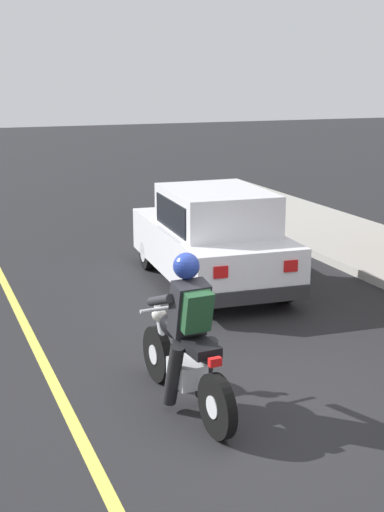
% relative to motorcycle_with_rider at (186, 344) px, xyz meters
% --- Properties ---
extents(ground_plane, '(80.00, 80.00, 0.00)m').
position_rel_motorcycle_with_rider_xyz_m(ground_plane, '(0.66, -0.39, -0.68)').
color(ground_plane, black).
extents(lane_stripe, '(0.12, 19.80, 0.01)m').
position_rel_motorcycle_with_rider_xyz_m(lane_stripe, '(-1.14, 2.61, -0.67)').
color(lane_stripe, '#D1C64C').
rests_on(lane_stripe, ground).
extents(motorcycle_with_rider, '(0.59, 2.02, 1.62)m').
position_rel_motorcycle_with_rider_xyz_m(motorcycle_with_rider, '(0.00, 0.00, 0.00)').
color(motorcycle_with_rider, black).
rests_on(motorcycle_with_rider, ground).
extents(car_hatchback, '(1.88, 3.88, 1.57)m').
position_rel_motorcycle_with_rider_xyz_m(car_hatchback, '(1.93, 3.85, 0.09)').
color(car_hatchback, black).
rests_on(car_hatchback, ground).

